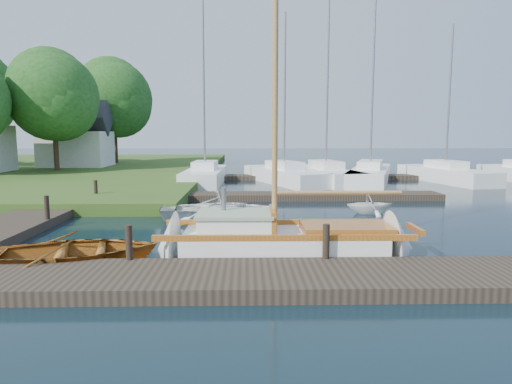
{
  "coord_description": "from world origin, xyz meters",
  "views": [
    {
      "loc": [
        -0.33,
        -15.19,
        3.17
      ],
      "look_at": [
        0.0,
        0.0,
        1.2
      ],
      "focal_mm": 32.0,
      "sensor_mm": 36.0,
      "label": 1
    }
  ],
  "objects_px": {
    "mooring_post_1": "(129,242)",
    "mooring_post_2": "(326,241)",
    "marina_boat_4": "(445,173)",
    "marina_boat_2": "(326,173)",
    "tree_3": "(53,95)",
    "mooring_post_4": "(47,207)",
    "tender_b": "(221,202)",
    "marina_boat_3": "(370,173)",
    "mooring_post_5": "(96,189)",
    "marina_boat_0": "(205,174)",
    "house_c": "(76,140)",
    "tender_d": "(370,201)",
    "marina_boat_1": "(284,174)",
    "tree_7": "(114,98)",
    "tender_a": "(217,207)",
    "sailboat": "(289,245)",
    "dinghy": "(72,247)"
  },
  "relations": [
    {
      "from": "mooring_post_1",
      "to": "mooring_post_2",
      "type": "distance_m",
      "value": 4.5
    },
    {
      "from": "mooring_post_1",
      "to": "marina_boat_4",
      "type": "height_order",
      "value": "marina_boat_4"
    },
    {
      "from": "marina_boat_2",
      "to": "tree_3",
      "type": "xyz_separation_m",
      "value": [
        -18.84,
        3.92,
        5.23
      ]
    },
    {
      "from": "mooring_post_4",
      "to": "tender_b",
      "type": "bearing_deg",
      "value": 20.94
    },
    {
      "from": "mooring_post_1",
      "to": "marina_boat_3",
      "type": "relative_size",
      "value": 0.06
    },
    {
      "from": "mooring_post_5",
      "to": "marina_boat_0",
      "type": "height_order",
      "value": "marina_boat_0"
    },
    {
      "from": "house_c",
      "to": "tree_3",
      "type": "distance_m",
      "value": 5.1
    },
    {
      "from": "marina_boat_0",
      "to": "marina_boat_2",
      "type": "bearing_deg",
      "value": -85.15
    },
    {
      "from": "house_c",
      "to": "mooring_post_2",
      "type": "bearing_deg",
      "value": -60.14
    },
    {
      "from": "tender_d",
      "to": "marina_boat_2",
      "type": "bearing_deg",
      "value": -6.28
    },
    {
      "from": "marina_boat_1",
      "to": "marina_boat_4",
      "type": "xyz_separation_m",
      "value": [
        10.59,
        0.54,
        -0.0
      ]
    },
    {
      "from": "mooring_post_4",
      "to": "marina_boat_1",
      "type": "bearing_deg",
      "value": 56.33
    },
    {
      "from": "mooring_post_4",
      "to": "tree_3",
      "type": "height_order",
      "value": "tree_3"
    },
    {
      "from": "mooring_post_4",
      "to": "tree_7",
      "type": "height_order",
      "value": "tree_7"
    },
    {
      "from": "mooring_post_5",
      "to": "tender_a",
      "type": "distance_m",
      "value": 6.58
    },
    {
      "from": "mooring_post_2",
      "to": "marina_boat_0",
      "type": "height_order",
      "value": "marina_boat_0"
    },
    {
      "from": "sailboat",
      "to": "tender_b",
      "type": "distance_m",
      "value": 6.38
    },
    {
      "from": "marina_boat_0",
      "to": "marina_boat_4",
      "type": "relative_size",
      "value": 1.17
    },
    {
      "from": "mooring_post_2",
      "to": "marina_boat_4",
      "type": "relative_size",
      "value": 0.08
    },
    {
      "from": "dinghy",
      "to": "tender_b",
      "type": "relative_size",
      "value": 1.98
    },
    {
      "from": "tender_a",
      "to": "marina_boat_4",
      "type": "xyz_separation_m",
      "value": [
        14.08,
        12.62,
        0.13
      ]
    },
    {
      "from": "mooring_post_2",
      "to": "mooring_post_4",
      "type": "distance_m",
      "value": 9.86
    },
    {
      "from": "mooring_post_4",
      "to": "marina_boat_4",
      "type": "distance_m",
      "value": 24.26
    },
    {
      "from": "mooring_post_4",
      "to": "tender_d",
      "type": "height_order",
      "value": "mooring_post_4"
    },
    {
      "from": "mooring_post_1",
      "to": "marina_boat_3",
      "type": "bearing_deg",
      "value": 60.75
    },
    {
      "from": "mooring_post_5",
      "to": "marina_boat_0",
      "type": "bearing_deg",
      "value": 64.96
    },
    {
      "from": "mooring_post_1",
      "to": "mooring_post_5",
      "type": "height_order",
      "value": "same"
    },
    {
      "from": "mooring_post_2",
      "to": "mooring_post_5",
      "type": "bearing_deg",
      "value": 130.36
    },
    {
      "from": "sailboat",
      "to": "tender_b",
      "type": "relative_size",
      "value": 4.77
    },
    {
      "from": "marina_boat_3",
      "to": "mooring_post_5",
      "type": "bearing_deg",
      "value": 141.31
    },
    {
      "from": "mooring_post_2",
      "to": "marina_boat_3",
      "type": "distance_m",
      "value": 20.15
    },
    {
      "from": "mooring_post_5",
      "to": "tree_3",
      "type": "distance_m",
      "value": 15.66
    },
    {
      "from": "mooring_post_2",
      "to": "sailboat",
      "type": "height_order",
      "value": "sailboat"
    },
    {
      "from": "sailboat",
      "to": "house_c",
      "type": "xyz_separation_m",
      "value": [
        -14.75,
        25.86,
        2.24
      ]
    },
    {
      "from": "marina_boat_4",
      "to": "mooring_post_1",
      "type": "bearing_deg",
      "value": 128.7
    },
    {
      "from": "marina_boat_3",
      "to": "tree_7",
      "type": "relative_size",
      "value": 1.37
    },
    {
      "from": "tender_b",
      "to": "marina_boat_1",
      "type": "height_order",
      "value": "marina_boat_1"
    },
    {
      "from": "marina_boat_0",
      "to": "marina_boat_4",
      "type": "xyz_separation_m",
      "value": [
        15.62,
        0.48,
        -0.01
      ]
    },
    {
      "from": "mooring_post_1",
      "to": "mooring_post_2",
      "type": "relative_size",
      "value": 1.0
    },
    {
      "from": "sailboat",
      "to": "marina_boat_4",
      "type": "xyz_separation_m",
      "value": [
        11.94,
        18.04,
        0.22
      ]
    },
    {
      "from": "tender_b",
      "to": "house_c",
      "type": "bearing_deg",
      "value": 22.39
    },
    {
      "from": "marina_boat_2",
      "to": "marina_boat_3",
      "type": "height_order",
      "value": "marina_boat_3"
    },
    {
      "from": "mooring_post_4",
      "to": "tender_b",
      "type": "distance_m",
      "value": 6.09
    },
    {
      "from": "marina_boat_4",
      "to": "dinghy",
      "type": "bearing_deg",
      "value": 125.03
    },
    {
      "from": "tree_7",
      "to": "marina_boat_1",
      "type": "bearing_deg",
      "value": -41.35
    },
    {
      "from": "tender_a",
      "to": "marina_boat_3",
      "type": "height_order",
      "value": "marina_boat_3"
    },
    {
      "from": "mooring_post_2",
      "to": "marina_boat_1",
      "type": "height_order",
      "value": "marina_boat_1"
    },
    {
      "from": "mooring_post_5",
      "to": "marina_boat_1",
      "type": "xyz_separation_m",
      "value": [
        9.09,
        8.65,
        -0.14
      ]
    },
    {
      "from": "dinghy",
      "to": "house_c",
      "type": "distance_m",
      "value": 28.07
    },
    {
      "from": "mooring_post_1",
      "to": "mooring_post_4",
      "type": "xyz_separation_m",
      "value": [
        -4.0,
        5.0,
        0.0
      ]
    }
  ]
}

